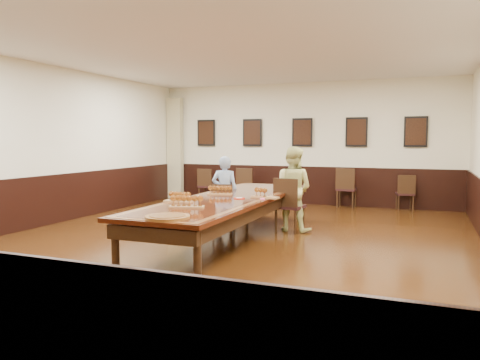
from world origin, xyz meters
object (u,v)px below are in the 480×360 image
at_px(conference_table, 229,206).
at_px(spare_chair_d, 405,192).
at_px(spare_chair_b, 247,186).
at_px(spare_chair_a, 208,185).
at_px(chair_woman, 290,205).
at_px(spare_chair_c, 346,188).
at_px(person_woman, 292,189).
at_px(carved_platter, 167,217).
at_px(chair_man, 224,206).
at_px(person_man, 225,192).

bearing_deg(conference_table, spare_chair_d, 61.30).
xyz_separation_m(spare_chair_b, conference_table, (1.38, -4.47, 0.13)).
bearing_deg(spare_chair_a, chair_woman, 135.12).
distance_m(spare_chair_c, person_woman, 3.44).
distance_m(spare_chair_b, spare_chair_c, 2.61).
height_order(chair_woman, carved_platter, chair_woman).
bearing_deg(spare_chair_b, conference_table, 104.51).
bearing_deg(chair_man, spare_chair_a, -71.59).
bearing_deg(spare_chair_d, spare_chair_c, -8.95).
bearing_deg(chair_man, conference_table, 106.32).
relative_size(chair_man, conference_table, 0.18).
height_order(chair_woman, spare_chair_b, chair_woman).
xyz_separation_m(chair_man, spare_chair_a, (-1.99, 3.44, 0.02)).
height_order(chair_woman, person_man, person_man).
bearing_deg(spare_chair_d, chair_man, 38.73).
height_order(conference_table, carved_platter, carved_platter).
bearing_deg(person_woman, spare_chair_a, -35.59).
xyz_separation_m(spare_chair_c, person_man, (-1.77, -3.60, 0.20)).
bearing_deg(person_woman, spare_chair_c, -89.67).
bearing_deg(spare_chair_b, chair_woman, 120.10).
distance_m(chair_woman, person_woman, 0.30).
xyz_separation_m(chair_man, spare_chair_c, (1.75, 3.69, 0.06)).
xyz_separation_m(spare_chair_a, carved_platter, (2.65, -6.67, 0.31)).
relative_size(spare_chair_a, spare_chair_b, 0.96).
height_order(spare_chair_d, conference_table, spare_chair_d).
bearing_deg(carved_platter, chair_woman, 80.07).
height_order(chair_woman, spare_chair_d, chair_woman).
relative_size(spare_chair_d, person_man, 0.62).
height_order(spare_chair_b, carved_platter, spare_chair_b).
bearing_deg(person_woman, conference_table, 68.82).
distance_m(person_man, person_woman, 1.31).
xyz_separation_m(chair_man, spare_chair_b, (-0.85, 3.46, 0.04)).
distance_m(person_woman, carved_platter, 3.58).
relative_size(spare_chair_a, conference_table, 0.18).
bearing_deg(spare_chair_a, spare_chair_d, -176.46).
relative_size(chair_man, chair_woman, 0.87).
xyz_separation_m(chair_woman, carved_platter, (-0.60, -3.42, 0.27)).
xyz_separation_m(spare_chair_b, person_man, (0.83, -3.37, 0.22)).
xyz_separation_m(chair_woman, spare_chair_b, (-2.11, 3.27, -0.03)).
bearing_deg(conference_table, spare_chair_c, 75.51).
height_order(person_woman, conference_table, person_woman).
xyz_separation_m(chair_woman, spare_chair_a, (-3.25, 3.25, -0.05)).
relative_size(spare_chair_d, carved_platter, 1.56).
distance_m(chair_man, conference_table, 1.16).
xyz_separation_m(person_woman, carved_platter, (-0.61, -3.52, -0.02)).
xyz_separation_m(spare_chair_b, spare_chair_c, (2.60, 0.23, 0.02)).
relative_size(spare_chair_a, person_man, 0.66).
relative_size(person_man, carved_platter, 2.50).
bearing_deg(chair_man, spare_chair_d, -141.64).
height_order(spare_chair_d, person_man, person_man).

